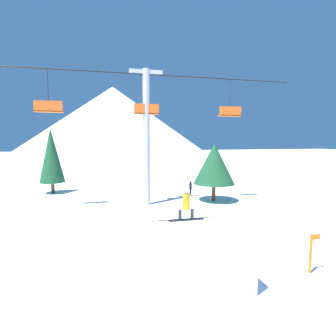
{
  "coord_description": "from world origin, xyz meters",
  "views": [
    {
      "loc": [
        -2.8,
        -8.04,
        4.86
      ],
      "look_at": [
        0.3,
        5.1,
        3.4
      ],
      "focal_mm": 28.0,
      "sensor_mm": 36.0,
      "label": 1
    }
  ],
  "objects_px": {
    "snow_ramp": "(198,254)",
    "distant_skier": "(190,187)",
    "trail_marker": "(311,252)",
    "pine_tree_near": "(214,164)",
    "snowboarder": "(186,205)"
  },
  "relations": [
    {
      "from": "snowboarder",
      "to": "snow_ramp",
      "type": "bearing_deg",
      "value": -90.0
    },
    {
      "from": "snowboarder",
      "to": "trail_marker",
      "type": "distance_m",
      "value": 4.86
    },
    {
      "from": "snow_ramp",
      "to": "trail_marker",
      "type": "distance_m",
      "value": 4.13
    },
    {
      "from": "snow_ramp",
      "to": "pine_tree_near",
      "type": "height_order",
      "value": "pine_tree_near"
    },
    {
      "from": "snow_ramp",
      "to": "snowboarder",
      "type": "distance_m",
      "value": 2.04
    },
    {
      "from": "snow_ramp",
      "to": "distant_skier",
      "type": "height_order",
      "value": "snow_ramp"
    },
    {
      "from": "snow_ramp",
      "to": "snowboarder",
      "type": "height_order",
      "value": "snowboarder"
    },
    {
      "from": "trail_marker",
      "to": "distant_skier",
      "type": "relative_size",
      "value": 1.2
    },
    {
      "from": "snow_ramp",
      "to": "pine_tree_near",
      "type": "distance_m",
      "value": 12.03
    },
    {
      "from": "trail_marker",
      "to": "distant_skier",
      "type": "distance_m",
      "value": 14.27
    },
    {
      "from": "snowboarder",
      "to": "distant_skier",
      "type": "distance_m",
      "value": 12.8
    },
    {
      "from": "distant_skier",
      "to": "snow_ramp",
      "type": "bearing_deg",
      "value": -107.12
    },
    {
      "from": "snowboarder",
      "to": "pine_tree_near",
      "type": "xyz_separation_m",
      "value": [
        5.16,
        9.2,
        0.74
      ]
    },
    {
      "from": "snow_ramp",
      "to": "distant_skier",
      "type": "relative_size",
      "value": 2.69
    },
    {
      "from": "snowboarder",
      "to": "distant_skier",
      "type": "xyz_separation_m",
      "value": [
        4.15,
        12.01,
        -1.57
      ]
    }
  ]
}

